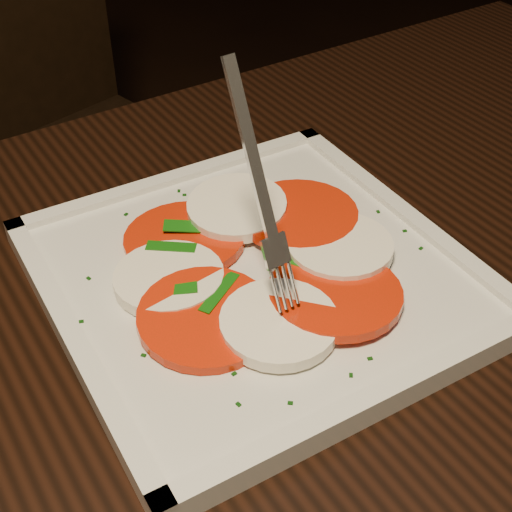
% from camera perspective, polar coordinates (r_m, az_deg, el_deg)
% --- Properties ---
extents(table, '(1.25, 0.88, 0.75)m').
position_cam_1_polar(table, '(0.62, 6.60, -11.14)').
color(table, black).
rests_on(table, ground).
extents(chair, '(0.53, 0.53, 0.93)m').
position_cam_1_polar(chair, '(1.30, -16.45, 10.57)').
color(chair, black).
rests_on(chair, ground).
extents(plate, '(0.32, 0.32, 0.01)m').
position_cam_1_polar(plate, '(0.57, 0.00, -1.75)').
color(plate, silver).
rests_on(plate, table).
extents(caprese_salad, '(0.28, 0.26, 0.02)m').
position_cam_1_polar(caprese_salad, '(0.56, -0.01, -0.51)').
color(caprese_salad, red).
rests_on(caprese_salad, plate).
extents(fork, '(0.04, 0.08, 0.16)m').
position_cam_1_polar(fork, '(0.48, -0.32, 5.95)').
color(fork, white).
rests_on(fork, caprese_salad).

